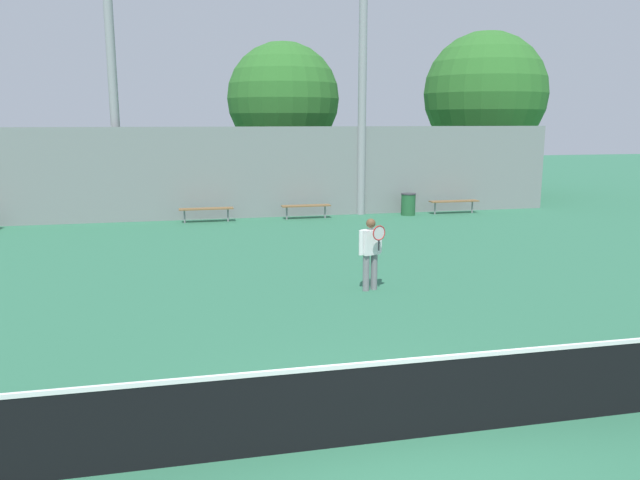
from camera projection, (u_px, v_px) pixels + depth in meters
ground_plane at (391, 441)px, 6.99m from camera, size 100.00×100.00×0.00m
tennis_net at (392, 400)px, 6.89m from camera, size 12.08×0.09×0.96m
tennis_player at (371, 250)px, 12.97m from camera, size 0.55×0.49×1.52m
bench_courtside_near at (454, 202)px, 23.67m from camera, size 1.91×0.40×0.50m
bench_courtside_far at (306, 206)px, 22.44m from camera, size 1.77×0.40×0.50m
bench_by_gate at (206, 209)px, 21.68m from camera, size 1.87×0.40×0.50m
light_pole_far_right at (363, 59)px, 22.53m from camera, size 0.90×0.60×10.13m
light_pole_center_back at (112, 65)px, 21.25m from camera, size 0.90×0.60×9.64m
trash_bin at (408, 204)px, 23.31m from camera, size 0.56×0.56×0.82m
back_fence at (243, 173)px, 22.39m from camera, size 24.00×0.06×3.28m
tree_green_tall at (283, 99)px, 26.40m from camera, size 4.73×4.73×6.75m
tree_dark_dense at (485, 94)px, 28.81m from camera, size 5.64×5.64×7.51m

